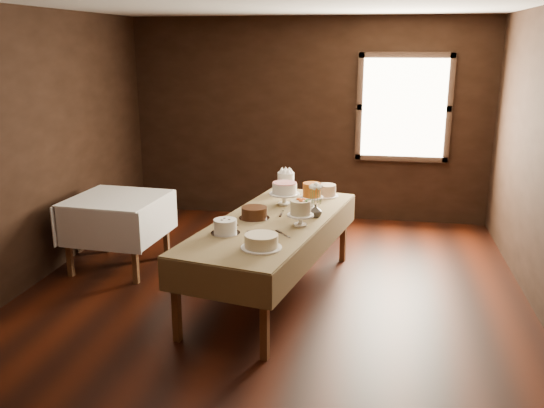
{
  "coord_description": "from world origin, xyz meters",
  "views": [
    {
      "loc": [
        0.96,
        -5.08,
        2.45
      ],
      "look_at": [
        0.0,
        0.2,
        0.95
      ],
      "focal_mm": 38.32,
      "sensor_mm": 36.0,
      "label": 1
    }
  ],
  "objects_px": {
    "cake_chocolate": "(254,213)",
    "cake_speckled": "(326,191)",
    "cake_swirl": "(225,227)",
    "flower_vase": "(316,211)",
    "cake_server_b": "(286,236)",
    "cake_server_d": "(313,216)",
    "cake_meringue": "(286,183)",
    "side_table": "(117,206)",
    "cake_lattice": "(285,195)",
    "display_table": "(273,226)",
    "cake_flowers": "(300,214)",
    "cake_server_c": "(282,212)",
    "cake_server_a": "(265,231)",
    "cake_caramel": "(312,197)",
    "cake_cream": "(261,242)",
    "cake_server_e": "(233,224)"
  },
  "relations": [
    {
      "from": "cake_chocolate",
      "to": "cake_speckled",
      "type": "bearing_deg",
      "value": 58.41
    },
    {
      "from": "cake_swirl",
      "to": "flower_vase",
      "type": "distance_m",
      "value": 1.0
    },
    {
      "from": "cake_server_b",
      "to": "cake_server_d",
      "type": "height_order",
      "value": "same"
    },
    {
      "from": "cake_chocolate",
      "to": "cake_server_d",
      "type": "relative_size",
      "value": 1.28
    },
    {
      "from": "cake_meringue",
      "to": "side_table",
      "type": "bearing_deg",
      "value": -159.65
    },
    {
      "from": "cake_meringue",
      "to": "cake_lattice",
      "type": "xyz_separation_m",
      "value": [
        0.07,
        -0.52,
        -0.0
      ]
    },
    {
      "from": "cake_chocolate",
      "to": "cake_swirl",
      "type": "bearing_deg",
      "value": -107.81
    },
    {
      "from": "display_table",
      "to": "cake_speckled",
      "type": "relative_size",
      "value": 8.62
    },
    {
      "from": "side_table",
      "to": "cake_lattice",
      "type": "xyz_separation_m",
      "value": [
        1.85,
        0.14,
        0.18
      ]
    },
    {
      "from": "side_table",
      "to": "cake_flowers",
      "type": "height_order",
      "value": "cake_flowers"
    },
    {
      "from": "display_table",
      "to": "cake_lattice",
      "type": "distance_m",
      "value": 0.6
    },
    {
      "from": "side_table",
      "to": "cake_meringue",
      "type": "xyz_separation_m",
      "value": [
        1.78,
        0.66,
        0.18
      ]
    },
    {
      "from": "cake_lattice",
      "to": "cake_server_c",
      "type": "height_order",
      "value": "cake_lattice"
    },
    {
      "from": "cake_lattice",
      "to": "cake_server_a",
      "type": "height_order",
      "value": "cake_lattice"
    },
    {
      "from": "cake_flowers",
      "to": "display_table",
      "type": "bearing_deg",
      "value": 156.02
    },
    {
      "from": "cake_caramel",
      "to": "cake_server_d",
      "type": "relative_size",
      "value": 1.18
    },
    {
      "from": "cake_server_b",
      "to": "cake_flowers",
      "type": "bearing_deg",
      "value": 123.76
    },
    {
      "from": "cake_meringue",
      "to": "cake_server_c",
      "type": "distance_m",
      "value": 0.83
    },
    {
      "from": "cake_swirl",
      "to": "cake_meringue",
      "type": "bearing_deg",
      "value": 79.32
    },
    {
      "from": "display_table",
      "to": "cake_speckled",
      "type": "xyz_separation_m",
      "value": [
        0.42,
        1.0,
        0.12
      ]
    },
    {
      "from": "cake_lattice",
      "to": "cake_cream",
      "type": "xyz_separation_m",
      "value": [
        0.03,
        -1.38,
        -0.05
      ]
    },
    {
      "from": "cake_cream",
      "to": "cake_speckled",
      "type": "bearing_deg",
      "value": 78.19
    },
    {
      "from": "side_table",
      "to": "cake_server_e",
      "type": "relative_size",
      "value": 4.25
    },
    {
      "from": "cake_chocolate",
      "to": "cake_meringue",
      "type": "bearing_deg",
      "value": 82.71
    },
    {
      "from": "cake_server_e",
      "to": "cake_server_b",
      "type": "bearing_deg",
      "value": 11.02
    },
    {
      "from": "display_table",
      "to": "cake_speckled",
      "type": "bearing_deg",
      "value": 67.09
    },
    {
      "from": "cake_caramel",
      "to": "cake_server_d",
      "type": "bearing_deg",
      "value": -79.6
    },
    {
      "from": "cake_server_a",
      "to": "cake_server_b",
      "type": "distance_m",
      "value": 0.22
    },
    {
      "from": "cake_flowers",
      "to": "cake_swirl",
      "type": "height_order",
      "value": "cake_flowers"
    },
    {
      "from": "side_table",
      "to": "cake_flowers",
      "type": "xyz_separation_m",
      "value": [
        2.11,
        -0.57,
        0.18
      ]
    },
    {
      "from": "cake_meringue",
      "to": "cake_server_e",
      "type": "height_order",
      "value": "cake_meringue"
    },
    {
      "from": "side_table",
      "to": "flower_vase",
      "type": "distance_m",
      "value": 2.24
    },
    {
      "from": "cake_server_b",
      "to": "cake_server_e",
      "type": "xyz_separation_m",
      "value": [
        -0.55,
        0.25,
        0.0
      ]
    },
    {
      "from": "cake_swirl",
      "to": "cake_flowers",
      "type": "bearing_deg",
      "value": 29.77
    },
    {
      "from": "cake_server_e",
      "to": "cake_server_a",
      "type": "bearing_deg",
      "value": 9.84
    },
    {
      "from": "cake_lattice",
      "to": "cake_meringue",
      "type": "bearing_deg",
      "value": 97.51
    },
    {
      "from": "cake_chocolate",
      "to": "cake_server_b",
      "type": "bearing_deg",
      "value": -50.01
    },
    {
      "from": "cake_meringue",
      "to": "cake_caramel",
      "type": "relative_size",
      "value": 0.94
    },
    {
      "from": "cake_speckled",
      "to": "cake_cream",
      "type": "bearing_deg",
      "value": -101.81
    },
    {
      "from": "cake_speckled",
      "to": "cake_caramel",
      "type": "height_order",
      "value": "cake_caramel"
    },
    {
      "from": "display_table",
      "to": "cake_server_b",
      "type": "xyz_separation_m",
      "value": [
        0.2,
        -0.45,
        0.06
      ]
    },
    {
      "from": "cake_swirl",
      "to": "cake_cream",
      "type": "xyz_separation_m",
      "value": [
        0.39,
        -0.31,
        -0.01
      ]
    },
    {
      "from": "cake_lattice",
      "to": "cake_server_d",
      "type": "height_order",
      "value": "cake_lattice"
    },
    {
      "from": "cake_chocolate",
      "to": "cake_server_b",
      "type": "distance_m",
      "value": 0.6
    },
    {
      "from": "display_table",
      "to": "cake_server_e",
      "type": "height_order",
      "value": "cake_server_e"
    },
    {
      "from": "cake_chocolate",
      "to": "cake_flowers",
      "type": "distance_m",
      "value": 0.5
    },
    {
      "from": "cake_server_c",
      "to": "cake_server_d",
      "type": "height_order",
      "value": "same"
    },
    {
      "from": "cake_caramel",
      "to": "side_table",
      "type": "bearing_deg",
      "value": -178.94
    },
    {
      "from": "cake_speckled",
      "to": "cake_server_b",
      "type": "relative_size",
      "value": 1.29
    },
    {
      "from": "cake_caramel",
      "to": "cake_chocolate",
      "type": "bearing_deg",
      "value": -137.2
    }
  ]
}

